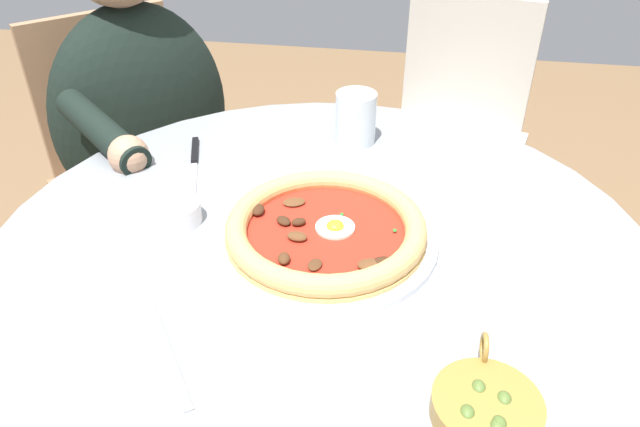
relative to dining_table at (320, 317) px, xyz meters
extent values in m
cylinder|color=gray|center=(0.00, 0.00, 0.14)|extent=(0.95, 0.95, 0.04)
cylinder|color=gray|center=(0.00, 0.00, -0.23)|extent=(0.12, 0.12, 0.70)
cylinder|color=white|center=(0.01, 0.01, 0.16)|extent=(0.32, 0.32, 0.01)
cylinder|color=tan|center=(0.01, 0.01, 0.17)|extent=(0.28, 0.28, 0.01)
torus|color=tan|center=(0.01, 0.01, 0.18)|extent=(0.28, 0.28, 0.03)
cylinder|color=red|center=(0.01, 0.01, 0.17)|extent=(0.27, 0.27, 0.00)
cylinder|color=white|center=(0.00, 0.02, 0.18)|extent=(0.06, 0.06, 0.00)
ellipsoid|color=yellow|center=(0.00, 0.02, 0.18)|extent=(0.03, 0.03, 0.02)
ellipsoid|color=#4C2D19|center=(0.09, -0.03, 0.18)|extent=(0.03, 0.02, 0.01)
ellipsoid|color=#4C2D19|center=(0.09, 0.01, 0.18)|extent=(0.03, 0.02, 0.01)
ellipsoid|color=#3D2314|center=(0.00, -0.03, 0.18)|extent=(0.02, 0.03, 0.01)
ellipsoid|color=brown|center=(0.03, -0.03, 0.18)|extent=(0.02, 0.03, 0.01)
ellipsoid|color=#3D2314|center=(-0.02, -0.10, 0.18)|extent=(0.03, 0.02, 0.01)
ellipsoid|color=#3D2314|center=(0.00, -0.05, 0.18)|extent=(0.03, 0.03, 0.01)
ellipsoid|color=#3D2314|center=(0.07, 0.10, 0.18)|extent=(0.03, 0.04, 0.01)
ellipsoid|color=brown|center=(0.08, 0.08, 0.18)|extent=(0.03, 0.04, 0.01)
ellipsoid|color=brown|center=(-0.05, -0.05, 0.18)|extent=(0.04, 0.04, 0.01)
ellipsoid|color=#2D6B28|center=(-0.03, 0.03, 0.18)|extent=(0.01, 0.01, 0.00)
ellipsoid|color=#2D6B28|center=(0.12, -0.02, 0.18)|extent=(0.01, 0.01, 0.00)
ellipsoid|color=#2D6B28|center=(-0.01, 0.10, 0.18)|extent=(0.01, 0.01, 0.00)
cylinder|color=silver|center=(-0.31, 0.01, 0.20)|extent=(0.07, 0.07, 0.09)
cylinder|color=silver|center=(-0.31, 0.01, 0.17)|extent=(0.07, 0.07, 0.02)
cube|color=silver|center=(-0.11, -0.23, 0.16)|extent=(0.13, 0.05, 0.00)
cube|color=black|center=(-0.22, -0.27, 0.16)|extent=(0.09, 0.04, 0.01)
cylinder|color=white|center=(-0.01, -0.22, 0.17)|extent=(0.07, 0.07, 0.03)
cylinder|color=olive|center=(-0.01, -0.22, 0.18)|extent=(0.06, 0.06, 0.01)
cylinder|color=olive|center=(0.27, 0.22, 0.17)|extent=(0.11, 0.11, 0.03)
torus|color=olive|center=(0.21, 0.22, 0.19)|extent=(0.03, 0.01, 0.03)
ellipsoid|color=#516B2D|center=(0.29, 0.20, 0.18)|extent=(0.02, 0.02, 0.02)
ellipsoid|color=#516B2D|center=(0.25, 0.21, 0.18)|extent=(0.02, 0.02, 0.02)
ellipsoid|color=#516B2D|center=(0.30, 0.23, 0.18)|extent=(0.02, 0.02, 0.02)
ellipsoid|color=#516B2D|center=(0.26, 0.23, 0.18)|extent=(0.02, 0.02, 0.02)
cube|color=#BCBCC1|center=(0.24, -0.14, 0.16)|extent=(0.15, 0.12, 0.00)
cube|color=#282833|center=(-0.47, -0.49, -0.38)|extent=(0.44, 0.44, 0.45)
ellipsoid|color=black|center=(-0.47, -0.49, 0.10)|extent=(0.44, 0.44, 0.50)
cylinder|color=black|center=(-0.21, -0.44, 0.19)|extent=(0.21, 0.24, 0.08)
sphere|color=tan|center=(-0.15, -0.36, 0.18)|extent=(0.07, 0.07, 0.07)
cube|color=#957050|center=(-0.50, -0.52, -0.13)|extent=(0.56, 0.56, 0.02)
cube|color=#957050|center=(-0.63, -0.66, 0.07)|extent=(0.27, 0.26, 0.40)
cylinder|color=#8E6B4C|center=(-0.25, -0.52, -0.37)|extent=(0.02, 0.02, 0.46)
cylinder|color=#8E6B4C|center=(-0.51, -0.27, -0.37)|extent=(0.02, 0.02, 0.46)
cylinder|color=#8E6B4C|center=(-0.50, -0.77, -0.37)|extent=(0.02, 0.02, 0.46)
cylinder|color=#8E6B4C|center=(-0.75, -0.53, -0.37)|extent=(0.02, 0.02, 0.46)
cube|color=beige|center=(-0.83, 0.21, -0.13)|extent=(0.49, 0.49, 0.02)
cube|color=beige|center=(-1.02, 0.25, 0.07)|extent=(0.11, 0.36, 0.38)
cylinder|color=#B7B2A8|center=(-0.70, -0.01, -0.37)|extent=(0.02, 0.02, 0.46)
cylinder|color=#B7B2A8|center=(-0.61, 0.34, -0.37)|extent=(0.02, 0.02, 0.46)
cylinder|color=#B7B2A8|center=(-1.05, 0.07, -0.37)|extent=(0.02, 0.02, 0.46)
cylinder|color=#B7B2A8|center=(-0.96, 0.43, -0.37)|extent=(0.02, 0.02, 0.46)
camera|label=1|loc=(0.68, 0.12, 0.67)|focal=33.54mm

